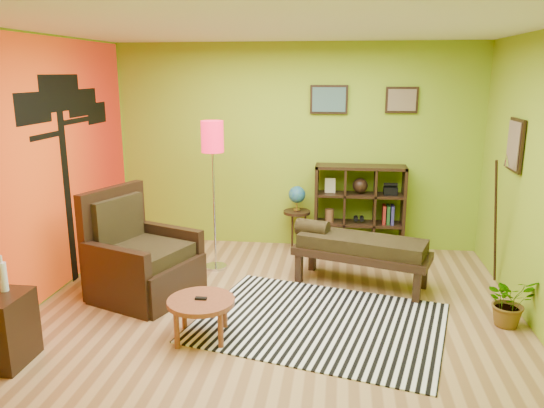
# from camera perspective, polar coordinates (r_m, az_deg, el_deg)

# --- Properties ---
(ground) EXTENTS (5.00, 5.00, 0.00)m
(ground) POSITION_cam_1_polar(r_m,az_deg,el_deg) (5.58, 0.28, -11.49)
(ground) COLOR tan
(ground) RESTS_ON ground
(room_shell) EXTENTS (5.04, 4.54, 2.82)m
(room_shell) POSITION_cam_1_polar(r_m,az_deg,el_deg) (5.10, -0.71, 7.22)
(room_shell) COLOR #85A920
(room_shell) RESTS_ON ground
(zebra_rug) EXTENTS (2.69, 2.26, 0.01)m
(zebra_rug) POSITION_cam_1_polar(r_m,az_deg,el_deg) (5.37, 5.19, -12.55)
(zebra_rug) COLOR white
(zebra_rug) RESTS_ON ground
(coffee_table) EXTENTS (0.62, 0.62, 0.40)m
(coffee_table) POSITION_cam_1_polar(r_m,az_deg,el_deg) (4.99, -7.63, -10.69)
(coffee_table) COLOR brown
(coffee_table) RESTS_ON ground
(armchair) EXTENTS (1.24, 1.23, 1.18)m
(armchair) POSITION_cam_1_polar(r_m,az_deg,el_deg) (6.03, -13.99, -6.27)
(armchair) COLOR black
(armchair) RESTS_ON ground
(floor_lamp) EXTENTS (0.28, 0.28, 1.85)m
(floor_lamp) POSITION_cam_1_polar(r_m,az_deg,el_deg) (6.41, -6.40, 5.76)
(floor_lamp) COLOR silver
(floor_lamp) RESTS_ON ground
(globe_table) EXTENTS (0.37, 0.37, 0.90)m
(globe_table) POSITION_cam_1_polar(r_m,az_deg,el_deg) (7.25, 2.70, 0.23)
(globe_table) COLOR black
(globe_table) RESTS_ON ground
(cube_shelf) EXTENTS (1.20, 0.35, 1.20)m
(cube_shelf) POSITION_cam_1_polar(r_m,az_deg,el_deg) (7.26, 9.47, -0.57)
(cube_shelf) COLOR black
(cube_shelf) RESTS_ON ground
(bench) EXTENTS (1.63, 0.99, 0.71)m
(bench) POSITION_cam_1_polar(r_m,az_deg,el_deg) (6.17, 9.22, -4.60)
(bench) COLOR black
(bench) RESTS_ON ground
(potted_plant) EXTENTS (0.59, 0.62, 0.39)m
(potted_plant) POSITION_cam_1_polar(r_m,az_deg,el_deg) (5.71, 24.13, -10.02)
(potted_plant) COLOR #26661E
(potted_plant) RESTS_ON ground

